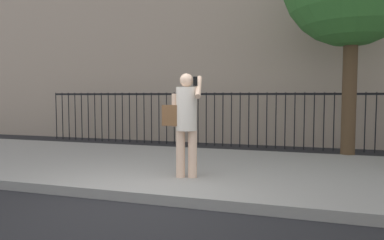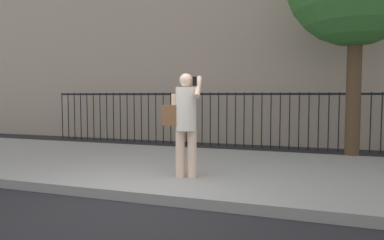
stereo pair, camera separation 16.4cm
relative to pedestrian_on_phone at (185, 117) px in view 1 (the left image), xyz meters
The scene contains 4 objects.
ground_plane 1.63m from the pedestrian_on_phone, 105.64° to the right, with size 60.00×60.00×0.00m, color black.
sidewalk 1.56m from the pedestrian_on_phone, 106.09° to the left, with size 28.00×4.40×0.15m, color gray.
iron_fence 4.80m from the pedestrian_on_phone, 93.74° to the left, with size 12.03×0.04×1.60m.
pedestrian_on_phone is the anchor object (origin of this frame).
Camera 1 is at (2.22, -4.50, 1.52)m, focal length 33.74 mm.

